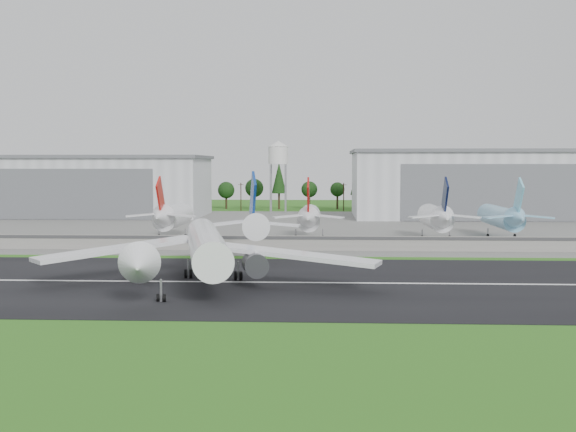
# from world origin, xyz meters

# --- Properties ---
(ground) EXTENTS (600.00, 600.00, 0.00)m
(ground) POSITION_xyz_m (0.00, 0.00, 0.00)
(ground) COLOR #296117
(ground) RESTS_ON ground
(runway) EXTENTS (320.00, 60.00, 0.10)m
(runway) POSITION_xyz_m (0.00, 10.00, 0.05)
(runway) COLOR black
(runway) RESTS_ON ground
(runway_centerline) EXTENTS (220.00, 1.00, 0.02)m
(runway_centerline) POSITION_xyz_m (0.00, 10.00, 0.11)
(runway_centerline) COLOR white
(runway_centerline) RESTS_ON runway
(apron) EXTENTS (320.00, 150.00, 0.10)m
(apron) POSITION_xyz_m (0.00, 120.00, 0.05)
(apron) COLOR slate
(apron) RESTS_ON ground
(blast_fence) EXTENTS (240.00, 0.61, 3.50)m
(blast_fence) POSITION_xyz_m (0.00, 54.99, 1.81)
(blast_fence) COLOR gray
(blast_fence) RESTS_ON ground
(hangar_west) EXTENTS (97.00, 44.00, 23.20)m
(hangar_west) POSITION_xyz_m (-80.00, 164.92, 11.63)
(hangar_west) COLOR silver
(hangar_west) RESTS_ON ground
(hangar_east) EXTENTS (102.00, 47.00, 25.20)m
(hangar_east) POSITION_xyz_m (75.00, 164.92, 12.63)
(hangar_east) COLOR silver
(hangar_east) RESTS_ON ground
(water_tower) EXTENTS (8.40, 8.40, 29.40)m
(water_tower) POSITION_xyz_m (-5.00, 185.00, 24.55)
(water_tower) COLOR #99999E
(water_tower) RESTS_ON ground
(utility_poles) EXTENTS (230.00, 3.00, 12.00)m
(utility_poles) POSITION_xyz_m (0.00, 200.00, 0.00)
(utility_poles) COLOR black
(utility_poles) RESTS_ON ground
(treeline) EXTENTS (320.00, 16.00, 22.00)m
(treeline) POSITION_xyz_m (0.00, 215.00, 0.00)
(treeline) COLOR black
(treeline) RESTS_ON ground
(main_airliner) EXTENTS (56.11, 58.93, 18.17)m
(main_airliner) POSITION_xyz_m (-6.06, 9.57, 4.89)
(main_airliner) COLOR white
(main_airliner) RESTS_ON runway
(parked_jet_red_a) EXTENTS (7.36, 31.29, 16.81)m
(parked_jet_red_a) POSITION_xyz_m (-26.10, 76.58, 6.29)
(parked_jet_red_a) COLOR white
(parked_jet_red_a) RESTS_ON ground
(parked_jet_red_b) EXTENTS (7.36, 31.29, 16.62)m
(parked_jet_red_b) POSITION_xyz_m (9.73, 76.55, 6.12)
(parked_jet_red_b) COLOR silver
(parked_jet_red_b) RESTS_ON ground
(parked_jet_navy) EXTENTS (7.36, 31.29, 16.76)m
(parked_jet_navy) POSITION_xyz_m (42.23, 76.57, 6.25)
(parked_jet_navy) COLOR white
(parked_jet_navy) RESTS_ON ground
(parked_jet_skyblue) EXTENTS (7.36, 37.29, 16.58)m
(parked_jet_skyblue) POSITION_xyz_m (60.04, 81.55, 6.03)
(parked_jet_skyblue) COLOR #84C2E5
(parked_jet_skyblue) RESTS_ON ground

